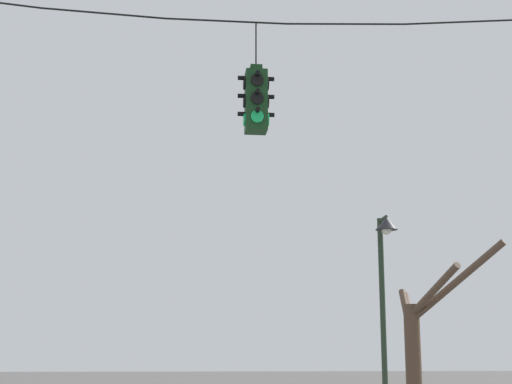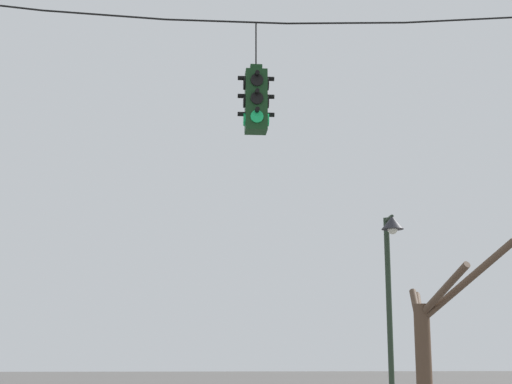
% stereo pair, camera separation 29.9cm
% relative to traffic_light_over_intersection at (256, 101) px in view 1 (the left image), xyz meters
% --- Properties ---
extents(span_wire, '(13.67, 0.03, 0.53)m').
position_rel_traffic_light_over_intersection_xyz_m(span_wire, '(-0.47, -0.00, 1.49)').
color(span_wire, black).
extents(traffic_light_over_intersection, '(0.58, 0.58, 1.83)m').
position_rel_traffic_light_over_intersection_xyz_m(traffic_light_over_intersection, '(0.00, 0.00, 0.00)').
color(traffic_light_over_intersection, '#143819').
extents(street_lamp, '(0.47, 0.81, 4.99)m').
position_rel_traffic_light_over_intersection_xyz_m(street_lamp, '(3.22, 4.50, -2.33)').
color(street_lamp, '#233323').
rests_on(street_lamp, ground_plane).
extents(bare_tree, '(2.37, 4.30, 5.09)m').
position_rel_traffic_light_over_intersection_xyz_m(bare_tree, '(5.58, 9.74, -3.55)').
color(bare_tree, brown).
rests_on(bare_tree, ground_plane).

